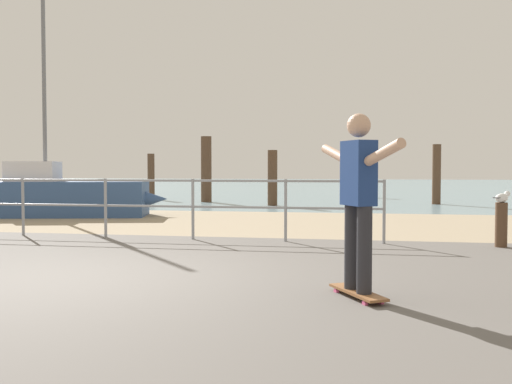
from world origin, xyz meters
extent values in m
cube|color=#605B56|center=(0.00, -1.00, 0.00)|extent=(24.00, 10.00, 0.04)
cube|color=tan|center=(0.00, 7.00, 0.00)|extent=(24.00, 6.00, 0.04)
cube|color=#75939E|center=(0.00, 35.00, 0.00)|extent=(72.00, 50.00, 0.04)
cylinder|color=gray|center=(-3.15, 3.60, 0.53)|extent=(0.05, 0.05, 1.05)
cylinder|color=gray|center=(-1.56, 3.60, 0.53)|extent=(0.05, 0.05, 1.05)
cylinder|color=gray|center=(0.03, 3.60, 0.53)|extent=(0.05, 0.05, 1.05)
cylinder|color=gray|center=(1.62, 3.60, 0.53)|extent=(0.05, 0.05, 1.05)
cylinder|color=gray|center=(3.22, 3.60, 0.53)|extent=(0.05, 0.05, 1.05)
cylinder|color=gray|center=(-2.35, 3.60, 1.02)|extent=(11.14, 0.04, 0.04)
cylinder|color=gray|center=(-2.35, 3.60, 0.58)|extent=(11.14, 0.04, 0.04)
cube|color=#335184|center=(-4.71, 7.59, 0.45)|extent=(4.61, 2.40, 0.90)
cone|color=#335184|center=(-2.57, 8.11, 0.45)|extent=(1.25, 1.00, 0.77)
cylinder|color=slate|center=(-5.00, 7.52, 3.27)|extent=(0.10, 0.10, 4.74)
cube|color=silver|center=(-5.29, 7.45, 1.15)|extent=(1.38, 1.16, 0.50)
cube|color=brown|center=(2.85, -0.46, 0.07)|extent=(0.57, 0.80, 0.02)
cylinder|color=#E5598C|center=(3.06, -0.66, 0.03)|extent=(0.06, 0.07, 0.06)
cylinder|color=#E5598C|center=(2.92, -0.74, 0.03)|extent=(0.06, 0.07, 0.06)
cylinder|color=#E5598C|center=(2.79, -0.17, 0.03)|extent=(0.06, 0.07, 0.06)
cylinder|color=#E5598C|center=(2.65, -0.25, 0.03)|extent=(0.06, 0.07, 0.06)
cylinder|color=#26262B|center=(2.91, -0.56, 0.48)|extent=(0.14, 0.14, 0.80)
cylinder|color=#26262B|center=(2.80, -0.35, 0.48)|extent=(0.14, 0.14, 0.80)
cube|color=navy|center=(2.85, -0.46, 1.18)|extent=(0.35, 0.41, 0.60)
sphere|color=tan|center=(2.85, -0.46, 1.62)|extent=(0.22, 0.22, 0.22)
cylinder|color=tan|center=(3.07, -0.85, 1.36)|extent=(0.35, 0.53, 0.23)
cylinder|color=tan|center=(2.64, -0.07, 1.36)|extent=(0.35, 0.53, 0.23)
cylinder|color=#513826|center=(4.97, 3.53, 0.35)|extent=(0.18, 0.18, 0.70)
ellipsoid|color=white|center=(4.97, 3.53, 0.77)|extent=(0.30, 0.34, 0.14)
sphere|color=white|center=(5.08, 3.68, 0.83)|extent=(0.09, 0.09, 0.09)
cone|color=gold|center=(5.11, 3.72, 0.83)|extent=(0.05, 0.05, 0.02)
cube|color=slate|center=(4.88, 3.40, 0.78)|extent=(0.14, 0.14, 0.02)
cylinder|color=#513826|center=(-5.38, 15.88, 0.90)|extent=(0.27, 0.27, 1.81)
cylinder|color=#513826|center=(-2.72, 14.39, 1.19)|extent=(0.38, 0.38, 2.38)
cylinder|color=#513826|center=(-0.06, 12.81, 0.91)|extent=(0.32, 0.32, 1.82)
cylinder|color=#513826|center=(2.61, 19.12, 0.75)|extent=(0.29, 0.29, 1.50)
cylinder|color=#513826|center=(5.27, 14.51, 1.02)|extent=(0.28, 0.28, 2.04)
camera|label=1|loc=(2.92, -5.95, 1.23)|focal=41.04mm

